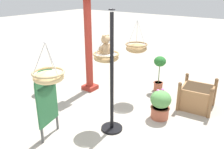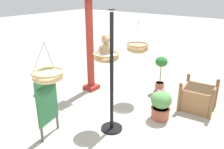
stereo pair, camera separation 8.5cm
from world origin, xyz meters
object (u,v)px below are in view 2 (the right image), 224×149
Objects in this scene: hanging_basket_with_teddy at (106,57)px; display_sign_board at (47,96)px; hanging_basket_left_high at (48,76)px; potted_plant_flowering_red at (45,80)px; teddy_bear at (105,47)px; wooden_planter_box at (198,97)px; potted_plant_fern_front at (161,104)px; potted_plant_bushy_green at (161,71)px; greenhouse_pillar_left at (90,46)px; display_pole_central at (112,96)px; hanging_basket_right_low at (137,48)px.

hanging_basket_with_teddy is 0.38× the size of display_sign_board.
hanging_basket_left_high is 1.00× the size of potted_plant_flowering_red.
teddy_bear is at bearing -28.95° from display_sign_board.
wooden_planter_box reaches higher than potted_plant_fern_front.
potted_plant_fern_front is 2.44m from display_sign_board.
potted_plant_bushy_green is at bearing 27.08° from potted_plant_fern_front.
hanging_basket_left_high is 0.25× the size of greenhouse_pillar_left.
display_pole_central is at bearing -177.99° from potted_plant_bushy_green.
wooden_planter_box is 1.30× the size of potted_plant_flowering_red.
display_pole_central is 3.03× the size of hanging_basket_right_low.
wooden_planter_box is (1.81, -1.38, -1.38)m from teddy_bear.
display_pole_central is at bearing -120.96° from hanging_basket_with_teddy.
greenhouse_pillar_left is 2.61× the size of potted_plant_bushy_green.
potted_plant_fern_front is (-0.54, -0.98, -1.02)m from hanging_basket_right_low.
display_sign_board is (-2.86, 1.96, 0.55)m from wooden_planter_box.
greenhouse_pillar_left reaches higher than potted_plant_bushy_green.
display_sign_board reaches higher than potted_plant_flowering_red.
display_sign_board is at bearing 168.94° from hanging_basket_right_low.
teddy_bear is 2.65m from potted_plant_flowering_red.
potted_plant_bushy_green is at bearing -4.97° from teddy_bear.
wooden_planter_box is 4.02m from potted_plant_flowering_red.
potted_plant_bushy_green reaches higher than wooden_planter_box.
hanging_basket_right_low reaches higher than teddy_bear.
potted_plant_bushy_green is at bearing -13.39° from display_sign_board.
hanging_basket_left_high reaches higher than hanging_basket_with_teddy.
greenhouse_pillar_left is at bearing 123.67° from potted_plant_bushy_green.
hanging_basket_left_high is 0.46× the size of display_sign_board.
greenhouse_pillar_left reaches higher than wooden_planter_box.
display_pole_central is 1.69× the size of display_sign_board.
display_pole_central reaches higher than potted_plant_fern_front.
teddy_bear is 0.68× the size of potted_plant_flowering_red.
display_pole_central is 2.83× the size of wooden_planter_box.
hanging_basket_right_low is 2.54m from display_sign_board.
potted_plant_fern_front is (1.00, -0.60, -0.40)m from display_pole_central.
greenhouse_pillar_left is 3.06m from wooden_planter_box.
greenhouse_pillar_left is (2.42, 1.32, -0.19)m from hanging_basket_left_high.
display_sign_board is (-2.44, 0.48, -0.52)m from hanging_basket_right_low.
hanging_basket_with_teddy is 2.58m from potted_plant_flowering_red.
teddy_bear is 1.46m from display_sign_board.
display_pole_central is 2.29m from wooden_planter_box.
potted_plant_fern_front is 0.68× the size of potted_plant_bushy_green.
hanging_basket_with_teddy is at bearing -127.23° from greenhouse_pillar_left.
hanging_basket_with_teddy is at bearing -29.87° from display_sign_board.
display_pole_central is at bearing -18.42° from hanging_basket_left_high.
wooden_planter_box is (3.12, -1.50, -1.15)m from hanging_basket_left_high.
greenhouse_pillar_left is (-0.28, 1.33, -0.10)m from hanging_basket_right_low.
teddy_bear is at bearing -5.02° from hanging_basket_left_high.
display_pole_central is 3.55× the size of potted_plant_fern_front.
display_pole_central is 1.24m from display_sign_board.
hanging_basket_left_high is at bearing 154.38° from wooden_planter_box.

